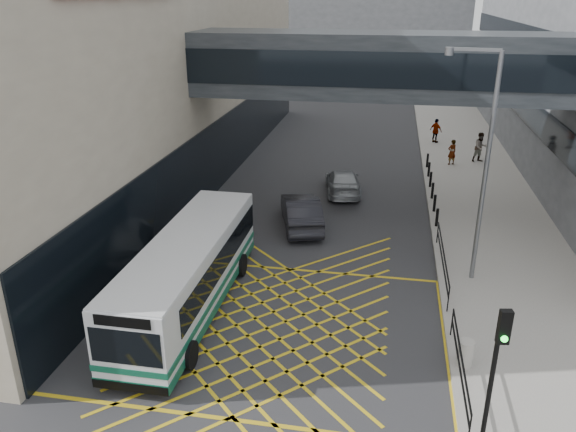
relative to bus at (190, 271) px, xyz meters
The scene contains 18 objects.
ground 3.47m from the bus, 15.87° to the right, with size 120.00×120.00×0.00m, color #333335.
building_whsmith 22.27m from the bus, 134.69° to the left, with size 24.17×42.00×16.00m.
building_far 59.63m from the bus, 89.03° to the left, with size 28.00×16.00×18.00m, color slate.
skybridge 14.00m from the bus, 61.70° to the left, with size 20.00×4.10×3.00m.
pavement 18.61m from the bus, 49.69° to the left, with size 6.00×54.00×0.16m, color #9F9A91.
box_junction 3.47m from the bus, 15.87° to the right, with size 12.00×9.00×0.01m.
bus is the anchor object (origin of this frame).
car_white 4.31m from the bus, 110.63° to the left, with size 2.00×4.88×1.55m, color silver.
car_dark 8.73m from the bus, 71.78° to the left, with size 1.98×5.05×1.58m, color black.
car_silver 14.30m from the bus, 72.60° to the left, with size 1.93×4.57×1.42m, color gray.
traffic_light 10.98m from the bus, 29.19° to the right, with size 0.31×0.48×4.03m.
street_lamp 11.48m from the bus, 21.61° to the left, with size 2.00×0.57×8.81m.
litter_bin 9.66m from the bus, 11.65° to the right, with size 0.49×0.49×0.85m, color #ADA89E.
kerb_railings 9.22m from the bus, ahead, with size 0.05×12.54×1.00m.
bollards 16.93m from the bus, 56.81° to the left, with size 0.14×10.14×0.90m.
pedestrian_a 22.81m from the bus, 61.66° to the left, with size 0.66×0.47×1.66m, color gray.
pedestrian_b 24.63m from the bus, 58.88° to the left, with size 0.96×0.56×1.96m, color gray.
pedestrian_c 27.72m from the bus, 68.56° to the left, with size 1.06×0.51×1.79m, color gray.
Camera 1 is at (3.69, -16.07, 10.80)m, focal length 35.00 mm.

